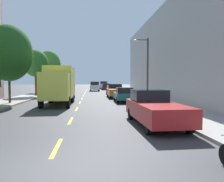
{
  "coord_description": "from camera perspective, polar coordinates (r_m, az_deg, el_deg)",
  "views": [
    {
      "loc": [
        1.17,
        -5.53,
        2.25
      ],
      "look_at": [
        3.42,
        19.25,
        1.04
      ],
      "focal_mm": 36.07,
      "sensor_mm": 36.0,
      "label": 1
    }
  ],
  "objects": [
    {
      "name": "ground_plane",
      "position": [
        35.62,
        -7.05,
        -0.85
      ],
      "size": [
        160.0,
        160.0,
        0.0
      ],
      "primitive_type": "plane",
      "color": "#38383A"
    },
    {
      "name": "sidewalk_left",
      "position": [
        34.6,
        -19.0,
        -0.97
      ],
      "size": [
        3.2,
        120.0,
        0.14
      ],
      "primitive_type": "cube",
      "color": "#99968E",
      "rests_on": "ground_plane"
    },
    {
      "name": "sidewalk_right",
      "position": [
        34.12,
        4.84,
        -0.88
      ],
      "size": [
        3.2,
        120.0,
        0.14
      ],
      "primitive_type": "cube",
      "color": "#99968E",
      "rests_on": "ground_plane"
    },
    {
      "name": "lane_centerline_dashes",
      "position": [
        30.14,
        -7.39,
        -1.51
      ],
      "size": [
        0.14,
        47.2,
        0.01
      ],
      "color": "yellow",
      "rests_on": "ground_plane"
    },
    {
      "name": "apartment_block_opposite",
      "position": [
        28.59,
        21.08,
        8.41
      ],
      "size": [
        10.0,
        36.0,
        10.29
      ],
      "primitive_type": "cube",
      "color": "#A8A8AD",
      "rests_on": "ground_plane"
    },
    {
      "name": "street_tree_second",
      "position": [
        22.96,
        -24.7,
        8.73
      ],
      "size": [
        4.24,
        4.24,
        7.18
      ],
      "color": "#47331E",
      "rests_on": "sidewalk_left"
    },
    {
      "name": "street_tree_third",
      "position": [
        32.36,
        -18.83,
        6.68
      ],
      "size": [
        3.31,
        3.31,
        6.23
      ],
      "color": "#47331E",
      "rests_on": "sidewalk_left"
    },
    {
      "name": "street_tree_farthest",
      "position": [
        42.0,
        -15.65,
        6.4
      ],
      "size": [
        4.09,
        4.09,
        7.43
      ],
      "color": "#47331E",
      "rests_on": "sidewalk_left"
    },
    {
      "name": "street_lamp",
      "position": [
        20.14,
        8.55,
        6.47
      ],
      "size": [
        1.35,
        0.28,
        5.79
      ],
      "color": "#38383D",
      "rests_on": "sidewalk_right"
    },
    {
      "name": "delivery_box_truck",
      "position": [
        21.42,
        -13.17,
        1.93
      ],
      "size": [
        2.48,
        7.54,
        3.49
      ],
      "color": "#D8D84C",
      "rests_on": "ground_plane"
    },
    {
      "name": "parked_wagon_burgundy",
      "position": [
        52.19,
        -1.6,
        1.2
      ],
      "size": [
        1.91,
        4.73,
        1.5
      ],
      "color": "maroon",
      "rests_on": "ground_plane"
    },
    {
      "name": "parked_hatchback_teal",
      "position": [
        22.9,
        2.99,
        -0.96
      ],
      "size": [
        1.75,
        4.01,
        1.5
      ],
      "color": "#195B60",
      "rests_on": "ground_plane"
    },
    {
      "name": "parked_hatchback_black",
      "position": [
        35.58,
        0.04,
        0.38
      ],
      "size": [
        1.77,
        4.01,
        1.5
      ],
      "color": "black",
      "rests_on": "ground_plane"
    },
    {
      "name": "parked_suv_champagne",
      "position": [
        38.99,
        -13.46,
        0.85
      ],
      "size": [
        2.01,
        4.82,
        1.93
      ],
      "color": "tan",
      "rests_on": "ground_plane"
    },
    {
      "name": "parked_hatchback_navy",
      "position": [
        30.32,
        -15.84,
        -0.14
      ],
      "size": [
        1.83,
        4.04,
        1.5
      ],
      "color": "navy",
      "rests_on": "ground_plane"
    },
    {
      "name": "parked_suv_sky",
      "position": [
        58.46,
        -2.15,
        1.55
      ],
      "size": [
        1.98,
        4.81,
        1.93
      ],
      "color": "#7A9EC6",
      "rests_on": "ground_plane"
    },
    {
      "name": "parked_pickup_orange",
      "position": [
        29.18,
        0.91,
        -0.01
      ],
      "size": [
        2.02,
        5.31,
        1.73
      ],
      "color": "orange",
      "rests_on": "ground_plane"
    },
    {
      "name": "parked_pickup_red",
      "position": [
        11.52,
        10.75,
        -4.35
      ],
      "size": [
        2.15,
        5.35,
        1.73
      ],
      "color": "#AD1E1E",
      "rests_on": "ground_plane"
    },
    {
      "name": "parked_pickup_silver",
      "position": [
        57.74,
        -10.75,
        1.33
      ],
      "size": [
        2.13,
        5.35,
        1.73
      ],
      "color": "#B2B5BA",
      "rests_on": "ground_plane"
    },
    {
      "name": "moving_white_sedan",
      "position": [
        46.91,
        -4.41,
        1.24
      ],
      "size": [
        1.95,
        4.8,
        1.93
      ],
      "color": "silver",
      "rests_on": "ground_plane"
    }
  ]
}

